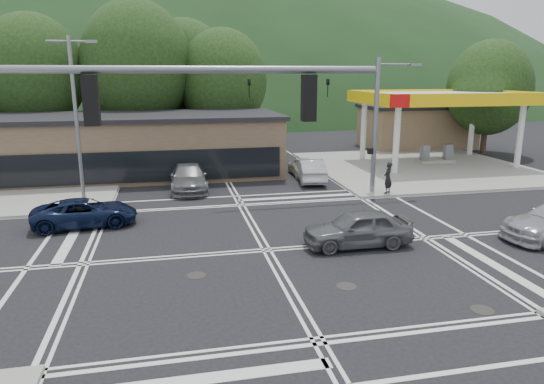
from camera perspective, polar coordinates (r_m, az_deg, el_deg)
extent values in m
plane|color=black|center=(20.18, -0.64, -6.85)|extent=(120.00, 120.00, 0.00)
cube|color=gray|center=(39.02, 16.88, 2.83)|extent=(16.00, 16.00, 0.15)
cylinder|color=silver|center=(35.51, 14.43, 5.92)|extent=(0.44, 0.44, 5.00)
cylinder|color=silver|center=(40.93, 10.72, 7.12)|extent=(0.44, 0.44, 5.00)
cylinder|color=silver|center=(40.93, 27.15, 5.84)|extent=(0.44, 0.44, 5.00)
cylinder|color=silver|center=(45.71, 22.46, 7.00)|extent=(0.44, 0.44, 5.00)
cube|color=silver|center=(40.29, 19.26, 10.49)|extent=(12.00, 8.00, 0.60)
cube|color=yellow|center=(36.92, 22.48, 9.98)|extent=(12.20, 0.25, 0.90)
cube|color=yellow|center=(43.76, 16.54, 10.90)|extent=(12.20, 0.25, 0.90)
cube|color=yellow|center=(37.56, 11.25, 10.80)|extent=(0.25, 8.20, 0.90)
cube|color=yellow|center=(43.68, 26.12, 10.07)|extent=(0.25, 8.20, 0.90)
cube|color=red|center=(34.01, 14.81, 10.32)|extent=(1.40, 0.12, 0.90)
cube|color=gray|center=(40.83, 18.70, 3.42)|extent=(3.00, 1.00, 0.30)
cube|color=slate|center=(40.22, 17.55, 4.37)|extent=(0.60, 0.50, 1.30)
cube|color=slate|center=(41.24, 19.97, 4.40)|extent=(0.60, 0.50, 1.30)
cube|color=#846B4F|center=(49.83, 16.61, 7.26)|extent=(10.00, 6.00, 3.80)
cube|color=brown|center=(36.13, -18.78, 4.95)|extent=(24.00, 8.00, 4.00)
ellipsoid|color=#1B3518|center=(108.81, -10.20, 9.89)|extent=(252.00, 126.00, 140.00)
cylinder|color=#382619|center=(43.99, -25.64, 6.35)|extent=(0.50, 0.50, 4.84)
ellipsoid|color=black|center=(43.73, -26.30, 12.49)|extent=(8.00, 8.00, 9.20)
cylinder|color=#382619|center=(42.81, -15.15, 7.36)|extent=(0.50, 0.50, 5.28)
ellipsoid|color=black|center=(42.57, -15.60, 14.26)|extent=(9.00, 9.00, 10.35)
cylinder|color=#382619|center=(43.05, -5.71, 7.21)|extent=(0.50, 0.50, 4.40)
ellipsoid|color=black|center=(42.77, -5.85, 12.94)|extent=(7.60, 7.60, 8.74)
cylinder|color=#382619|center=(46.78, -9.96, 7.87)|extent=(0.50, 0.50, 4.84)
ellipsoid|color=black|center=(46.54, -10.21, 13.67)|extent=(8.40, 8.40, 9.66)
cylinder|color=#382619|center=(47.72, 23.73, 6.50)|extent=(0.50, 0.50, 3.96)
ellipsoid|color=black|center=(47.46, 24.19, 11.13)|extent=(7.20, 7.20, 8.28)
cylinder|color=slate|center=(28.04, -21.99, 7.47)|extent=(0.20, 0.20, 9.00)
cylinder|color=slate|center=(27.96, -22.80, 16.03)|extent=(2.20, 0.12, 0.12)
cube|color=slate|center=(27.80, -20.48, 16.25)|extent=(0.60, 0.25, 0.15)
cylinder|color=slate|center=(29.41, 12.05, 7.44)|extent=(0.28, 0.28, 8.00)
cylinder|color=slate|center=(27.72, 3.59, 13.97)|extent=(9.00, 0.16, 0.16)
imported|color=black|center=(28.17, 6.57, 12.07)|extent=(0.16, 0.20, 1.00)
imported|color=black|center=(27.08, -2.70, 12.08)|extent=(0.16, 0.20, 1.00)
cylinder|color=slate|center=(29.76, 14.58, 14.32)|extent=(2.40, 0.12, 0.12)
cube|color=slate|center=(30.26, 16.51, 14.19)|extent=(0.70, 0.30, 0.15)
cube|color=black|center=(29.50, 11.46, 4.74)|extent=(0.25, 0.30, 0.35)
cylinder|color=slate|center=(10.31, -12.31, 13.90)|extent=(9.00, 0.16, 0.16)
cube|color=black|center=(10.43, -20.53, 10.04)|extent=(0.30, 0.25, 1.00)
cube|color=black|center=(10.75, 4.35, 10.95)|extent=(0.30, 0.25, 1.00)
imported|color=black|center=(24.73, -21.14, -2.28)|extent=(4.99, 2.73, 1.33)
imported|color=#58595C|center=(20.71, 10.03, -4.23)|extent=(4.59, 1.89, 1.56)
imported|color=#A9ADB1|center=(32.71, 4.58, 2.58)|extent=(2.31, 4.81, 1.52)
imported|color=beige|center=(34.40, 3.73, 3.03)|extent=(1.79, 4.12, 1.39)
imported|color=slate|center=(30.68, -9.78, 1.71)|extent=(2.28, 5.44, 1.57)
imported|color=black|center=(29.51, 13.48, 1.64)|extent=(0.81, 0.79, 1.87)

